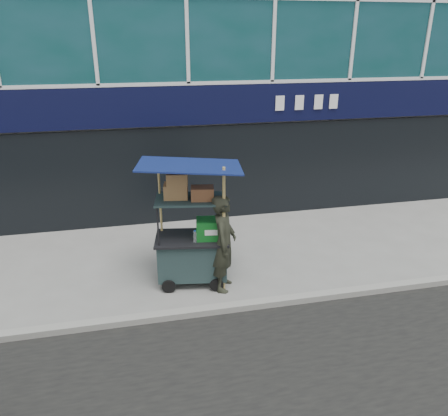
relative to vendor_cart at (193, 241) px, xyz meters
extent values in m
plane|color=slate|center=(0.41, -0.90, -0.85)|extent=(80.00, 80.00, 0.00)
cube|color=gray|center=(0.41, -1.10, -0.79)|extent=(80.00, 0.18, 0.12)
cube|color=black|center=(0.41, 2.96, 2.05)|extent=(15.68, 0.06, 0.90)
cube|color=black|center=(0.41, 3.00, 0.35)|extent=(15.68, 0.04, 2.40)
cube|color=black|center=(-0.02, 0.01, -0.32)|extent=(1.37, 0.93, 0.74)
cylinder|color=black|center=(-0.52, -0.31, -0.72)|extent=(0.26, 0.09, 0.25)
cylinder|color=black|center=(0.36, -0.45, -0.72)|extent=(0.26, 0.09, 0.25)
cube|color=black|center=(-0.02, 0.01, 0.07)|extent=(1.46, 1.03, 0.04)
cylinder|color=black|center=(-0.64, -0.21, 0.44)|extent=(0.04, 0.04, 0.79)
cylinder|color=black|center=(0.51, -0.40, 0.44)|extent=(0.04, 0.04, 0.79)
cylinder|color=black|center=(-0.54, 0.41, 0.44)|extent=(0.04, 0.04, 0.79)
cylinder|color=black|center=(0.61, 0.23, 0.44)|extent=(0.04, 0.04, 0.79)
cube|color=black|center=(-0.02, 0.01, 0.84)|extent=(1.37, 0.93, 0.03)
cylinder|color=tan|center=(0.51, -0.40, 0.34)|extent=(0.06, 0.06, 2.37)
cylinder|color=tan|center=(-0.54, 0.41, 0.28)|extent=(0.05, 0.05, 2.27)
cube|color=#0D164D|center=(-0.02, 0.01, 1.47)|extent=(1.97, 1.53, 0.21)
cube|color=#0D5513|center=(0.32, -0.10, 0.27)|extent=(0.58, 0.45, 0.37)
cylinder|color=silver|center=(0.01, -0.21, 0.19)|extent=(0.08, 0.08, 0.21)
cylinder|color=blue|center=(0.01, -0.21, 0.31)|extent=(0.04, 0.04, 0.02)
cube|color=olive|center=(-0.27, 0.10, 0.98)|extent=(0.47, 0.38, 0.26)
cube|color=olive|center=(0.18, -0.08, 0.97)|extent=(0.44, 0.36, 0.23)
cube|color=olive|center=(-0.24, 0.08, 1.22)|extent=(0.41, 0.33, 0.21)
imported|color=black|center=(0.52, -0.33, 0.07)|extent=(0.65, 0.79, 1.85)
camera|label=1|loc=(-0.99, -7.29, 3.59)|focal=35.00mm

